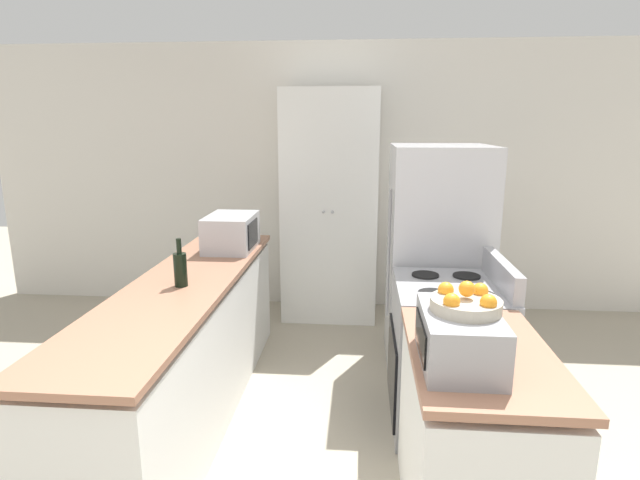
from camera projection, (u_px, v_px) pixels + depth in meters
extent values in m
cube|color=silver|center=(334.00, 179.00, 4.97)|extent=(7.00, 0.06, 2.60)
cube|color=silver|center=(187.00, 354.00, 3.16)|extent=(0.58, 2.58, 0.83)
cube|color=#9E6B51|center=(183.00, 284.00, 3.06)|extent=(0.60, 2.63, 0.04)
cube|color=silver|center=(473.00, 450.00, 2.23)|extent=(0.58, 0.96, 0.83)
cube|color=#9E6B51|center=(481.00, 354.00, 2.12)|extent=(0.60, 0.98, 0.04)
cube|color=white|center=(330.00, 207.00, 4.70)|extent=(0.88, 0.55, 2.15)
sphere|color=#B2B2B7|center=(323.00, 212.00, 4.43)|extent=(0.03, 0.03, 0.03)
sphere|color=#B2B2B7|center=(332.00, 212.00, 4.42)|extent=(0.03, 0.03, 0.03)
cube|color=#9E9EA3|center=(446.00, 355.00, 3.07)|extent=(0.64, 0.74, 0.90)
cube|color=black|center=(392.00, 369.00, 3.13)|extent=(0.02, 0.65, 0.49)
cube|color=#9E9EA3|center=(502.00, 274.00, 2.93)|extent=(0.06, 0.70, 0.16)
cylinder|color=black|center=(433.00, 293.00, 2.81)|extent=(0.17, 0.17, 0.01)
cylinder|color=black|center=(425.00, 275.00, 3.15)|extent=(0.17, 0.17, 0.01)
cylinder|color=black|center=(479.00, 295.00, 2.79)|extent=(0.17, 0.17, 0.01)
cylinder|color=black|center=(467.00, 276.00, 3.13)|extent=(0.17, 0.17, 0.01)
cube|color=#B7B7BC|center=(436.00, 259.00, 3.76)|extent=(0.70, 0.79, 1.69)
cylinder|color=gray|center=(389.00, 254.00, 3.56)|extent=(0.02, 0.02, 0.93)
cube|color=#B2B2B7|center=(231.00, 232.00, 3.80)|extent=(0.35, 0.50, 0.26)
cube|color=black|center=(253.00, 234.00, 3.75)|extent=(0.01, 0.31, 0.19)
cylinder|color=black|center=(180.00, 270.00, 2.93)|extent=(0.08, 0.08, 0.20)
cylinder|color=black|center=(179.00, 246.00, 2.90)|extent=(0.03, 0.03, 0.09)
cube|color=#939399|center=(459.00, 338.00, 1.98)|extent=(0.30, 0.45, 0.22)
cube|color=black|center=(421.00, 337.00, 1.99)|extent=(0.01, 0.32, 0.13)
cylinder|color=#B2A893|center=(466.00, 305.00, 1.96)|extent=(0.28, 0.28, 0.05)
sphere|color=orange|center=(480.00, 291.00, 2.01)|extent=(0.06, 0.06, 0.06)
sphere|color=orange|center=(446.00, 290.00, 2.02)|extent=(0.06, 0.06, 0.06)
sphere|color=orange|center=(452.00, 301.00, 1.89)|extent=(0.06, 0.06, 0.06)
sphere|color=orange|center=(488.00, 302.00, 1.88)|extent=(0.06, 0.06, 0.06)
sphere|color=orange|center=(467.00, 289.00, 1.94)|extent=(0.06, 0.06, 0.06)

